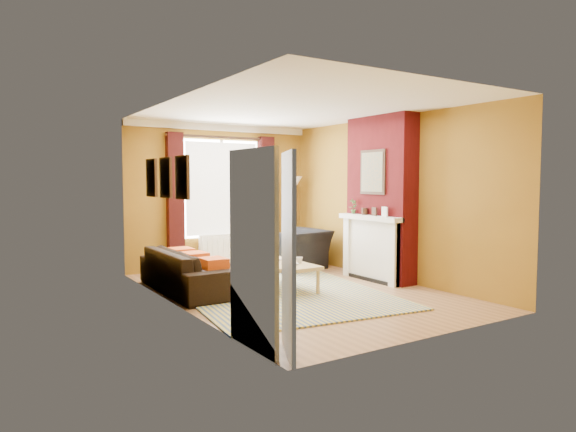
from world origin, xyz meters
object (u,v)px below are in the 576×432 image
object	(u,v)px
armchair	(294,250)
floor_lamp	(296,194)
coffee_table	(282,265)
wicker_stool	(253,257)
sofa	(188,270)

from	to	relation	value
armchair	floor_lamp	xyz separation A→B (m)	(0.53, 0.75, 1.04)
armchair	coffee_table	bearing A→B (deg)	41.18
coffee_table	wicker_stool	bearing A→B (deg)	74.24
wicker_stool	floor_lamp	world-z (taller)	floor_lamp
coffee_table	floor_lamp	xyz separation A→B (m)	(1.71, 2.21, 1.03)
wicker_stool	floor_lamp	size ratio (longest dim) A/B	0.25
sofa	floor_lamp	size ratio (longest dim) A/B	1.23
coffee_table	wicker_stool	xyz separation A→B (m)	(0.55, 1.96, -0.16)
coffee_table	wicker_stool	world-z (taller)	wicker_stool
armchair	sofa	bearing A→B (deg)	7.02
sofa	armchair	bearing A→B (deg)	-73.01
armchair	wicker_stool	size ratio (longest dim) A/B	2.61
wicker_stool	coffee_table	bearing A→B (deg)	-105.59
coffee_table	wicker_stool	distance (m)	2.05
sofa	armchair	distance (m)	2.55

